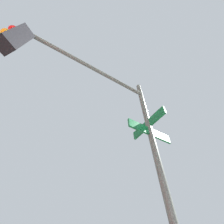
% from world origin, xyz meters
% --- Properties ---
extents(traffic_signal_near, '(2.32, 3.13, 5.18)m').
position_xyz_m(traffic_signal_near, '(-6.24, -5.75, 3.65)').
color(traffic_signal_near, '#474C47').
rests_on(traffic_signal_near, ground_plane).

